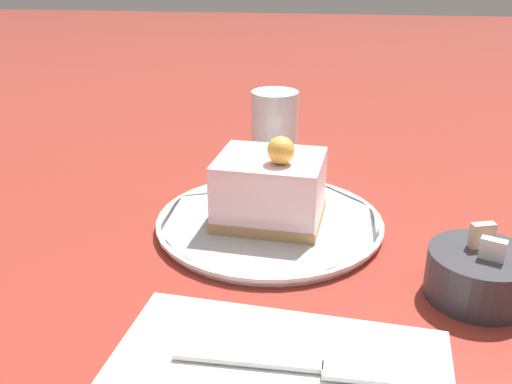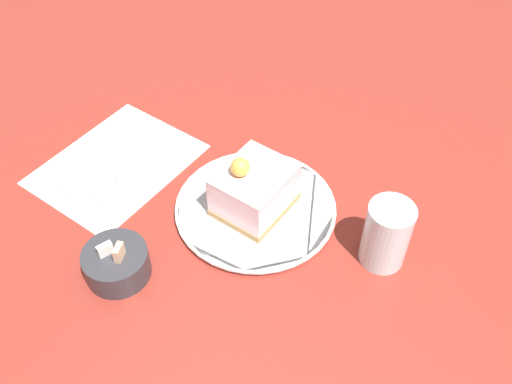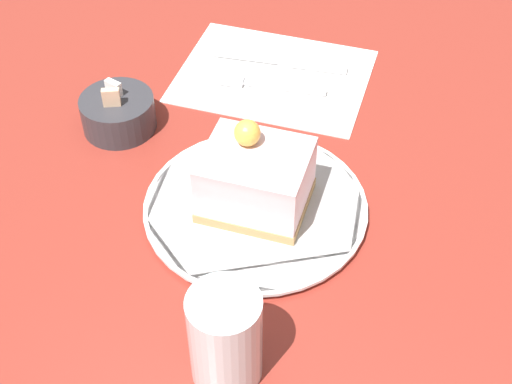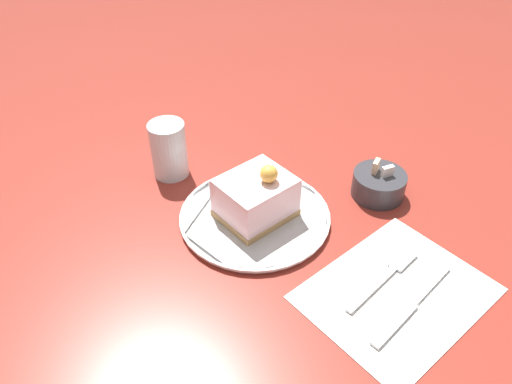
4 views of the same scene
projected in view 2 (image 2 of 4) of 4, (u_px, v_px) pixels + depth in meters
name	position (u px, v px, depth m)	size (l,w,h in m)	color
ground_plane	(243.00, 210.00, 0.85)	(4.00, 4.00, 0.00)	maroon
plate	(256.00, 208.00, 0.84)	(0.24, 0.24, 0.01)	white
cake_slice	(254.00, 189.00, 0.81)	(0.10, 0.12, 0.10)	#AD8451
napkin	(117.00, 164.00, 0.91)	(0.21, 0.26, 0.00)	white
fork	(123.00, 175.00, 0.89)	(0.02, 0.15, 0.00)	silver
knife	(112.00, 150.00, 0.93)	(0.02, 0.18, 0.00)	silver
sugar_bowl	(117.00, 263.00, 0.76)	(0.09, 0.09, 0.06)	#333338
drinking_glass	(386.00, 234.00, 0.75)	(0.06, 0.06, 0.10)	silver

